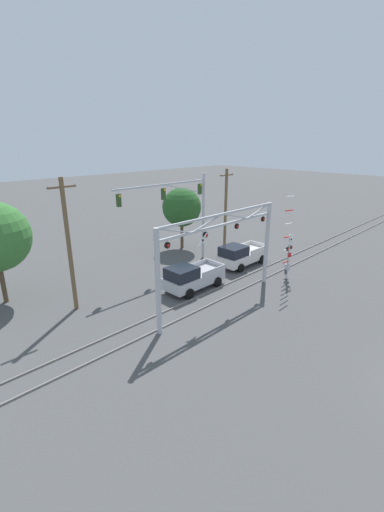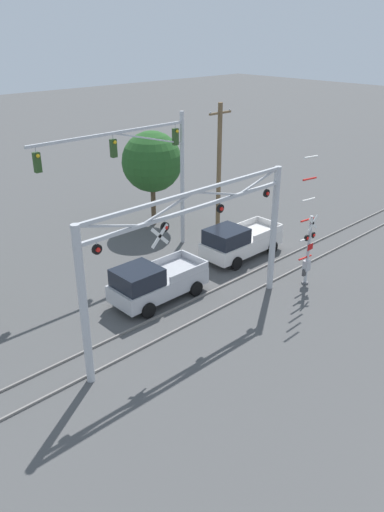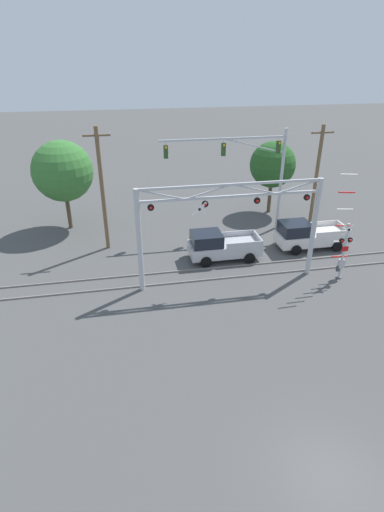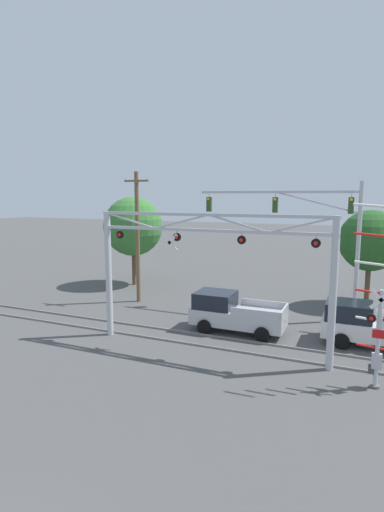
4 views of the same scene
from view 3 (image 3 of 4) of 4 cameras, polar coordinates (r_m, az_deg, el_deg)
The scene contains 12 objects.
ground_plane at distance 16.39m, azimuth 19.32°, elevation -27.74°, with size 200.00×200.00×0.00m, color #4C4C4C.
rail_track_near at distance 25.82m, azimuth 4.96°, elevation -3.12°, with size 80.00×0.08×0.10m, color gray.
rail_track_far at distance 27.02m, azimuth 4.16°, elevation -1.62°, with size 80.00×0.08×0.10m, color gray.
crossing_gantry at distance 23.79m, azimuth 5.50°, elevation 4.90°, with size 11.16×0.32×6.40m.
crossing_signal_mast at distance 26.50m, azimuth 20.78°, elevation 1.08°, with size 1.58×0.35×6.92m.
traffic_signal_span at distance 31.36m, azimuth 8.93°, elevation 12.92°, with size 9.64×0.39×8.00m.
pickup_truck_lead at distance 27.81m, azimuth 4.03°, elevation 1.48°, with size 4.93×2.30×2.04m.
pickup_truck_following at distance 30.60m, azimuth 16.15°, elevation 2.91°, with size 5.13×2.30×2.04m.
utility_pole_left at distance 28.76m, azimuth -12.70°, elevation 9.31°, with size 1.80×0.28×8.75m.
utility_pole_right at distance 33.32m, azimuth 17.33°, elevation 10.72°, with size 1.80×0.28×8.25m.
background_tree_beyond_span at distance 36.00m, azimuth 11.44°, elevation 12.65°, with size 3.95×3.95×6.30m.
background_tree_far_left_verge at distance 33.21m, azimuth -18.00°, elevation 11.43°, with size 4.72×4.72×7.11m.
Camera 3 is at (-6.34, -7.63, 13.05)m, focal length 28.00 mm.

